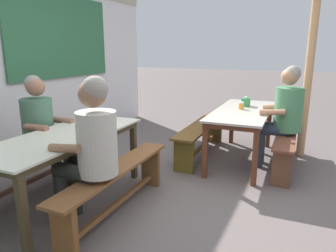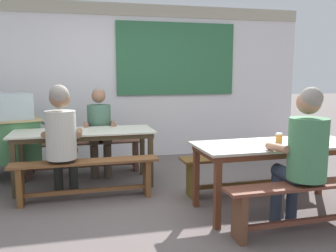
% 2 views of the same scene
% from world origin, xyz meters
% --- Properties ---
extents(ground_plane, '(40.00, 40.00, 0.00)m').
position_xyz_m(ground_plane, '(0.00, 0.00, 0.00)').
color(ground_plane, '#655A57').
extents(backdrop_wall, '(6.28, 0.23, 2.61)m').
position_xyz_m(backdrop_wall, '(0.03, 2.43, 1.37)').
color(backdrop_wall, white).
rests_on(backdrop_wall, ground_plane).
extents(dining_table_far, '(1.80, 0.76, 0.72)m').
position_xyz_m(dining_table_far, '(-0.74, 0.92, 0.65)').
color(dining_table_far, silver).
rests_on(dining_table_far, ground_plane).
extents(dining_table_near, '(1.76, 0.77, 0.72)m').
position_xyz_m(dining_table_near, '(1.24, -0.40, 0.65)').
color(dining_table_near, '#B5ACA0').
rests_on(dining_table_near, ground_plane).
extents(bench_far_back, '(1.76, 0.31, 0.46)m').
position_xyz_m(bench_far_back, '(-0.76, 1.50, 0.30)').
color(bench_far_back, brown).
rests_on(bench_far_back, ground_plane).
extents(bench_far_front, '(1.66, 0.29, 0.46)m').
position_xyz_m(bench_far_front, '(-0.73, 0.34, 0.31)').
color(bench_far_front, brown).
rests_on(bench_far_front, ground_plane).
extents(bench_near_back, '(1.72, 0.37, 0.46)m').
position_xyz_m(bench_near_back, '(1.22, 0.18, 0.32)').
color(bench_near_back, brown).
rests_on(bench_near_back, ground_plane).
extents(bench_near_front, '(1.66, 0.30, 0.46)m').
position_xyz_m(bench_near_front, '(1.26, -0.97, 0.31)').
color(bench_near_front, brown).
rests_on(bench_near_front, ground_plane).
extents(person_left_back_turned, '(0.45, 0.59, 1.33)m').
position_xyz_m(person_left_back_turned, '(-0.98, 0.41, 0.76)').
color(person_left_back_turned, '#252723').
rests_on(person_left_back_turned, ground_plane).
extents(person_center_facing, '(0.45, 0.54, 1.26)m').
position_xyz_m(person_center_facing, '(-0.53, 1.44, 0.72)').
color(person_center_facing, '#4B3E31').
rests_on(person_center_facing, ground_plane).
extents(person_near_front, '(0.47, 0.54, 1.33)m').
position_xyz_m(person_near_front, '(1.20, -0.92, 0.76)').
color(person_near_front, '#2D384A').
rests_on(person_near_front, ground_plane).
extents(tissue_box, '(0.14, 0.10, 0.14)m').
position_xyz_m(tissue_box, '(1.55, -0.37, 0.78)').
color(tissue_box, '#318A4B').
rests_on(tissue_box, dining_table_near).
extents(condiment_jar, '(0.07, 0.07, 0.10)m').
position_xyz_m(condiment_jar, '(1.28, -0.36, 0.77)').
color(condiment_jar, orange).
rests_on(condiment_jar, dining_table_near).
extents(wooden_support_post, '(0.11, 0.11, 2.16)m').
position_xyz_m(wooden_support_post, '(1.82, -1.16, 1.08)').
color(wooden_support_post, tan).
rests_on(wooden_support_post, ground_plane).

